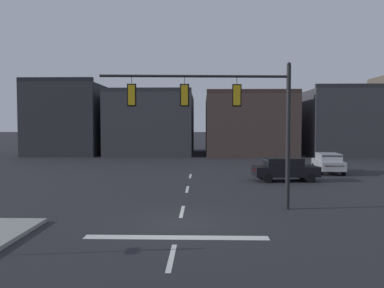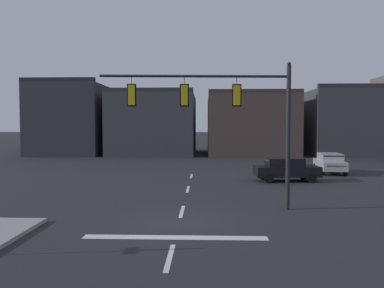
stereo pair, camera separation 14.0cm
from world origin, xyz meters
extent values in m
plane|color=#232328|center=(0.00, 0.00, 0.00)|extent=(400.00, 400.00, 0.00)
cube|color=silver|center=(0.00, -2.00, 0.00)|extent=(6.40, 0.50, 0.01)
cube|color=silver|center=(0.00, -4.00, 0.00)|extent=(0.16, 2.40, 0.01)
cube|color=silver|center=(0.00, 2.00, 0.00)|extent=(0.16, 2.40, 0.01)
cube|color=silver|center=(0.00, 8.00, 0.00)|extent=(0.16, 2.40, 0.01)
cube|color=silver|center=(0.00, 14.00, 0.00)|extent=(0.16, 2.40, 0.01)
cylinder|color=black|center=(4.84, 2.62, 3.31)|extent=(0.20, 0.20, 6.61)
cylinder|color=black|center=(0.57, 2.36, 6.10)|extent=(8.55, 0.63, 0.12)
sphere|color=black|center=(4.84, 2.62, 6.66)|extent=(0.18, 0.18, 0.18)
cylinder|color=#56565B|center=(2.47, 2.48, 5.86)|extent=(0.03, 0.03, 0.35)
cube|color=gold|center=(2.47, 2.48, 5.24)|extent=(0.31, 0.26, 0.90)
sphere|color=red|center=(2.46, 2.61, 5.52)|extent=(0.20, 0.20, 0.20)
sphere|color=#2D2314|center=(2.46, 2.61, 5.24)|extent=(0.20, 0.20, 0.20)
sphere|color=black|center=(2.46, 2.61, 4.96)|extent=(0.20, 0.20, 0.20)
cube|color=black|center=(2.47, 2.46, 5.24)|extent=(0.42, 0.06, 1.02)
cylinder|color=#56565B|center=(0.09, 2.33, 5.86)|extent=(0.03, 0.03, 0.35)
cube|color=gold|center=(0.09, 2.33, 5.24)|extent=(0.31, 0.26, 0.90)
sphere|color=red|center=(0.09, 2.46, 5.52)|extent=(0.20, 0.20, 0.20)
sphere|color=#2D2314|center=(0.09, 2.46, 5.24)|extent=(0.20, 0.20, 0.20)
sphere|color=black|center=(0.09, 2.46, 4.96)|extent=(0.20, 0.20, 0.20)
cube|color=black|center=(0.10, 2.31, 5.24)|extent=(0.42, 0.06, 1.02)
cylinder|color=#56565B|center=(-2.28, 2.19, 5.86)|extent=(0.03, 0.03, 0.35)
cube|color=gold|center=(-2.28, 2.19, 5.24)|extent=(0.31, 0.26, 0.90)
sphere|color=red|center=(-2.29, 2.32, 5.52)|extent=(0.20, 0.20, 0.20)
sphere|color=#2D2314|center=(-2.29, 2.32, 5.24)|extent=(0.20, 0.20, 0.20)
sphere|color=black|center=(-2.29, 2.32, 4.96)|extent=(0.20, 0.20, 0.20)
cube|color=black|center=(-2.28, 2.17, 5.24)|extent=(0.42, 0.06, 1.02)
cube|color=black|center=(6.69, 11.61, 0.70)|extent=(4.52, 2.12, 0.70)
cube|color=black|center=(6.54, 11.59, 1.33)|extent=(2.58, 1.78, 0.56)
cube|color=#2D3842|center=(7.31, 11.65, 1.31)|extent=(0.36, 1.53, 0.47)
cube|color=#2D3842|center=(5.38, 11.51, 1.31)|extent=(0.33, 1.53, 0.46)
cylinder|color=black|center=(8.08, 12.56, 0.32)|extent=(0.65, 0.27, 0.64)
cylinder|color=black|center=(8.20, 10.87, 0.32)|extent=(0.65, 0.27, 0.64)
cylinder|color=black|center=(5.18, 12.35, 0.32)|extent=(0.65, 0.27, 0.64)
cylinder|color=black|center=(5.31, 10.65, 0.32)|extent=(0.65, 0.27, 0.64)
sphere|color=silver|center=(8.82, 12.34, 0.75)|extent=(0.16, 0.16, 0.16)
sphere|color=silver|center=(8.91, 11.19, 0.75)|extent=(0.16, 0.16, 0.16)
cube|color=maroon|center=(4.52, 11.44, 0.78)|extent=(0.14, 1.37, 0.12)
cube|color=#9EA0A5|center=(11.14, 16.28, 0.70)|extent=(2.20, 4.55, 0.70)
cube|color=#9EA0A5|center=(11.13, 16.13, 1.33)|extent=(1.82, 2.60, 0.56)
cube|color=#2D3842|center=(11.20, 16.89, 1.31)|extent=(1.54, 0.39, 0.47)
cube|color=#2D3842|center=(11.02, 14.96, 1.31)|extent=(1.53, 0.36, 0.46)
cylinder|color=black|center=(10.43, 17.80, 0.32)|extent=(0.28, 0.66, 0.64)
cylinder|color=black|center=(12.12, 17.64, 0.32)|extent=(0.28, 0.66, 0.64)
cylinder|color=black|center=(10.16, 14.91, 0.32)|extent=(0.28, 0.66, 0.64)
cylinder|color=black|center=(11.85, 14.75, 0.32)|extent=(0.28, 0.66, 0.64)
sphere|color=silver|center=(10.77, 18.50, 0.75)|extent=(0.16, 0.16, 0.16)
sphere|color=silver|center=(11.92, 18.39, 0.75)|extent=(0.16, 0.16, 0.16)
cube|color=maroon|center=(10.94, 14.10, 0.78)|extent=(1.37, 0.17, 0.12)
cube|color=#2D2D33|center=(-16.78, 36.48, 4.56)|extent=(9.15, 11.83, 9.12)
cube|color=black|center=(-16.78, 30.87, 9.37)|extent=(9.15, 0.60, 0.50)
cube|color=#38383D|center=(-5.83, 37.14, 3.93)|extent=(10.89, 13.14, 7.86)
cube|color=#2B2B30|center=(-5.83, 30.87, 8.11)|extent=(10.89, 0.60, 0.50)
cube|color=#473833|center=(7.04, 37.28, 3.83)|extent=(11.21, 13.41, 7.66)
cube|color=#3A2B26|center=(7.04, 30.87, 7.91)|extent=(11.21, 0.60, 0.50)
cube|color=#38383D|center=(18.94, 35.22, 4.13)|extent=(9.28, 9.29, 8.26)
cube|color=#2B2B30|center=(18.94, 30.87, 8.51)|extent=(9.28, 0.60, 0.50)
camera|label=1|loc=(0.89, -15.07, 3.89)|focal=35.90mm
camera|label=2|loc=(1.03, -15.07, 3.89)|focal=35.90mm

